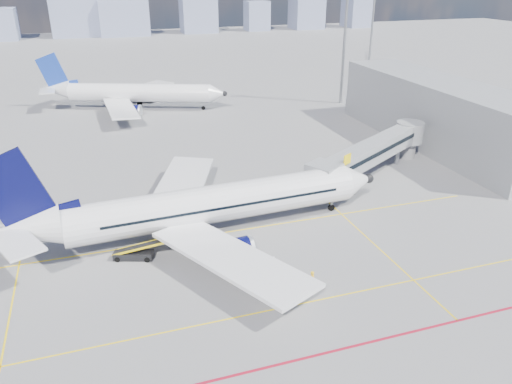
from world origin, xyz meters
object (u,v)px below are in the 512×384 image
ramp_worker (313,280)px  belt_loader (135,253)px  baggage_tug (265,283)px  cargo_dolly (259,268)px  second_aircraft (132,93)px  main_aircraft (201,207)px

ramp_worker → belt_loader: bearing=77.1°
belt_loader → baggage_tug: bearing=-21.7°
baggage_tug → cargo_dolly: 2.12m
second_aircraft → cargo_dolly: bearing=-64.5°
main_aircraft → ramp_worker: 14.74m
second_aircraft → cargo_dolly: (4.76, -64.73, -2.30)m
baggage_tug → belt_loader: belt_loader is taller
baggage_tug → cargo_dolly: (0.24, 2.09, 0.27)m
baggage_tug → ramp_worker: size_ratio=1.17×
main_aircraft → second_aircraft: 55.26m
main_aircraft → baggage_tug: 12.22m
main_aircraft → baggage_tug: (2.93, -11.59, -2.57)m
second_aircraft → ramp_worker: size_ratio=19.86×
main_aircraft → ramp_worker: main_aircraft is taller
main_aircraft → second_aircraft: bearing=88.7°
belt_loader → ramp_worker: 17.36m
cargo_dolly → ramp_worker: size_ratio=1.83×
main_aircraft → cargo_dolly: (3.17, -9.50, -2.30)m
main_aircraft → cargo_dolly: 10.27m
baggage_tug → main_aircraft: bearing=114.1°
main_aircraft → ramp_worker: (6.93, -12.80, -2.31)m
second_aircraft → belt_loader: bearing=-74.3°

